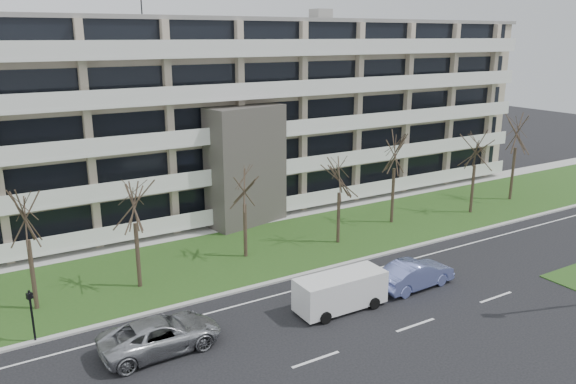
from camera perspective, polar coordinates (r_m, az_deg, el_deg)
ground at (r=29.54m, az=12.82°, el=-13.05°), size 160.00×160.00×0.00m
grass_verge at (r=38.95m, az=-0.48°, el=-5.35°), size 90.00×10.00×0.06m
curb at (r=35.04m, az=3.73°, el=-7.81°), size 90.00×0.35×0.12m
sidewalk at (r=43.49m, az=-4.18°, el=-3.10°), size 90.00×2.00×0.08m
lane_edge_line at (r=33.95m, az=5.18°, el=-8.74°), size 90.00×0.12×0.01m
apartment_building at (r=47.80m, az=-8.12°, el=7.84°), size 60.50×15.10×18.75m
silver_pickup at (r=27.12m, az=-12.79°, el=-13.95°), size 5.61×2.68×1.55m
blue_sedan at (r=33.25m, az=12.78°, el=-8.13°), size 4.94×1.91×1.61m
white_van at (r=30.04m, az=5.46°, el=-9.74°), size 4.98×2.10×1.92m
pedestrian_signal at (r=29.17m, az=-24.63°, el=-10.81°), size 0.30×0.27×2.67m
tree_1 at (r=31.24m, az=-25.21°, el=-1.84°), size 3.48×3.48×6.96m
tree_2 at (r=32.01m, az=-15.44°, el=-0.55°), size 3.46×3.46×6.91m
tree_3 at (r=35.46m, az=-4.47°, el=0.89°), size 3.21×3.21×6.42m
tree_4 at (r=38.01m, az=5.26°, el=1.95°), size 3.24×3.24×6.48m
tree_5 at (r=42.65m, az=10.85°, el=4.55°), size 3.84×3.84×7.69m
tree_6 at (r=46.88m, az=18.59°, el=4.44°), size 3.56×3.56×7.12m
tree_7 at (r=51.85m, az=22.31°, el=6.16°), size 4.16×4.16×8.32m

